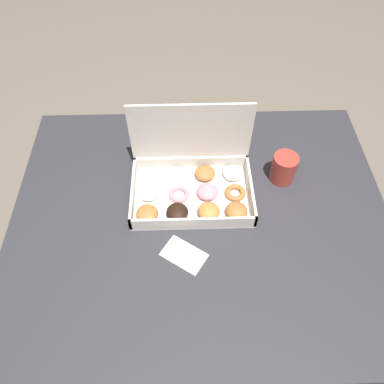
# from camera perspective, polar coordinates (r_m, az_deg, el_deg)

# --- Properties ---
(ground_plane) EXTENTS (8.00, 8.00, 0.00)m
(ground_plane) POSITION_cam_1_polar(r_m,az_deg,el_deg) (1.75, 0.88, -16.38)
(ground_plane) COLOR #6B6054
(dining_table) EXTENTS (1.13, 0.92, 0.70)m
(dining_table) POSITION_cam_1_polar(r_m,az_deg,el_deg) (1.19, 1.24, -6.08)
(dining_table) COLOR #2D2D33
(dining_table) RESTS_ON ground_plane
(donut_box) EXTENTS (0.37, 0.25, 0.26)m
(donut_box) POSITION_cam_1_polar(r_m,az_deg,el_deg) (1.13, 0.11, 1.54)
(donut_box) COLOR white
(donut_box) RESTS_ON dining_table
(coffee_mug) EXTENTS (0.08, 0.08, 0.10)m
(coffee_mug) POSITION_cam_1_polar(r_m,az_deg,el_deg) (1.20, 13.81, 3.61)
(coffee_mug) COLOR #A3382D
(coffee_mug) RESTS_ON dining_table
(paper_napkin) EXTENTS (0.14, 0.13, 0.01)m
(paper_napkin) POSITION_cam_1_polar(r_m,az_deg,el_deg) (1.05, -1.24, -9.59)
(paper_napkin) COLOR silver
(paper_napkin) RESTS_ON dining_table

